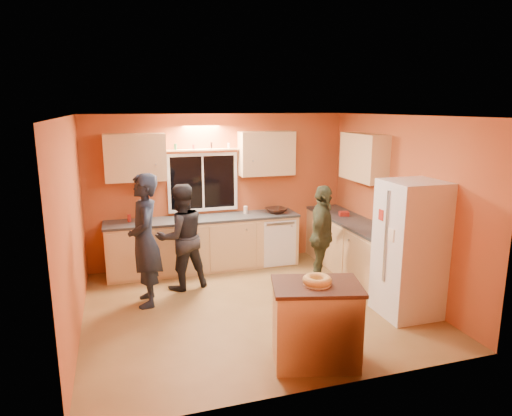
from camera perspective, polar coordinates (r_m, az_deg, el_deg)
name	(u,v)px	position (r m, az deg, el deg)	size (l,w,h in m)	color
ground	(253,306)	(6.48, -0.32, -12.20)	(4.50, 4.50, 0.00)	brown
room_shell	(253,186)	(6.41, -0.38, 2.71)	(4.54, 4.04, 2.61)	#B2592D
back_counter	(225,241)	(7.86, -3.85, -4.20)	(4.23, 0.62, 0.90)	tan
right_counter	(361,252)	(7.49, 13.01, -5.36)	(0.62, 1.84, 0.90)	tan
refrigerator	(410,249)	(6.29, 18.67, -4.88)	(0.72, 0.70, 1.80)	silver
island	(316,323)	(5.07, 7.48, -14.06)	(1.06, 0.85, 0.90)	tan
bundt_pastry	(317,280)	(4.87, 7.65, -8.94)	(0.31, 0.31, 0.09)	#DEB45B
person_left	(145,240)	(6.44, -13.72, -3.95)	(0.67, 0.44, 1.85)	black
person_center	(181,237)	(6.94, -9.34, -3.59)	(0.78, 0.61, 1.61)	black
person_right	(322,236)	(7.02, 8.23, -3.52)	(0.92, 0.38, 1.57)	#313622
mixing_bowl	(276,210)	(7.96, 2.53, -0.30)	(0.36, 0.36, 0.09)	black
utensil_crock	(182,214)	(7.63, -9.22, -0.71)	(0.14, 0.14, 0.17)	#F0E1C9
potted_plant	(394,228)	(6.71, 16.84, -2.36)	(0.27, 0.23, 0.30)	gray
red_box	(344,214)	(7.88, 10.94, -0.71)	(0.16, 0.12, 0.07)	#AC241A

